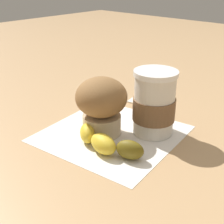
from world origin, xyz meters
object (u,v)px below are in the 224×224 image
object	(u,v)px
coffee_cup	(154,104)
sugar_packet	(139,101)
banana	(106,142)
muffin	(101,103)

from	to	relation	value
coffee_cup	sugar_packet	xyz separation A→B (m)	(-0.11, -0.12, -0.06)
banana	sugar_packet	world-z (taller)	banana
muffin	sugar_packet	size ratio (longest dim) A/B	2.36
coffee_cup	banana	bearing A→B (deg)	-9.91
coffee_cup	banana	xyz separation A→B (m)	(0.12, -0.02, -0.04)
muffin	banana	xyz separation A→B (m)	(0.04, 0.05, -0.05)
coffee_cup	sugar_packet	world-z (taller)	coffee_cup
banana	sugar_packet	distance (m)	0.25
coffee_cup	muffin	distance (m)	0.10
muffin	banana	world-z (taller)	muffin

